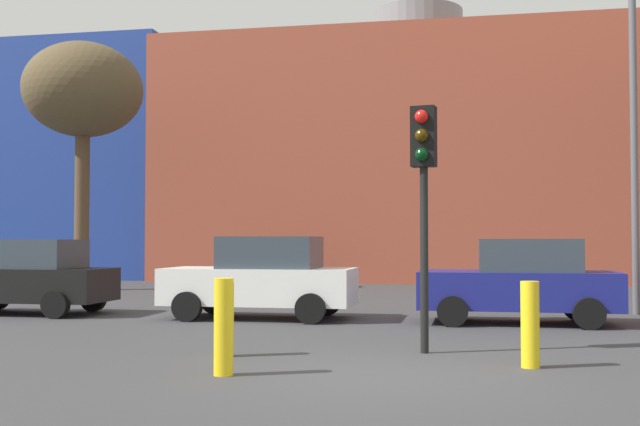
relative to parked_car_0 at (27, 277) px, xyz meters
name	(u,v)px	position (x,y,z in m)	size (l,w,h in m)	color
ground_plane	(378,376)	(8.72, -6.51, -0.83)	(200.00, 200.00, 0.00)	#38383A
building_backdrop	(419,163)	(7.56, 19.36, 4.32)	(35.89, 11.73, 12.07)	#9E4733
parked_car_0	(27,277)	(0.00, 0.00, 0.00)	(3.87, 1.90, 1.68)	black
parked_car_1	(262,278)	(5.49, 0.00, 0.03)	(4.01, 1.97, 1.74)	white
parked_car_2	(520,281)	(10.80, 0.00, 0.01)	(3.90, 1.91, 1.69)	navy
traffic_light_island	(423,171)	(9.16, -4.49, 1.85)	(0.39, 0.38, 3.65)	black
bare_tree_0	(83,93)	(-2.92, 8.01, 5.79)	(3.97, 3.97, 8.31)	brown
bollard_yellow_0	(225,319)	(6.38, -5.33, -0.31)	(0.24, 0.24, 1.05)	yellow
bollard_yellow_1	(530,324)	(10.59, -5.54, -0.27)	(0.24, 0.24, 1.12)	yellow
bollard_yellow_2	(224,327)	(6.85, -6.85, -0.24)	(0.24, 0.24, 1.19)	yellow
street_lamp	(633,87)	(13.46, 2.40, 4.27)	(0.80, 0.24, 9.13)	#59595E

